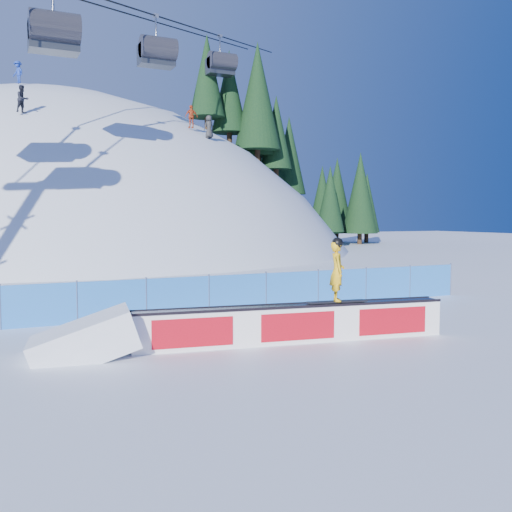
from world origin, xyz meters
name	(u,v)px	position (x,y,z in m)	size (l,w,h in m)	color
ground	(236,346)	(0.00, 0.00, 0.00)	(160.00, 160.00, 0.00)	white
snow_hill	(58,444)	(0.00, 42.00, -18.00)	(64.00, 64.00, 64.00)	silver
treeline	(298,157)	(24.52, 40.82, 9.26)	(22.89, 12.60, 21.64)	#322114
safety_fence	(178,297)	(0.00, 4.50, 0.60)	(22.05, 0.05, 1.30)	blue
chairlift	(142,15)	(4.74, 27.49, 16.89)	(40.80, 41.70, 22.00)	#9498A1
rail_box	(295,324)	(1.45, -0.24, 0.46)	(7.83, 1.68, 0.94)	white
snow_ramp	(85,357)	(-3.39, 0.47, 0.00)	(2.22, 1.48, 0.83)	white
snowboarder	(337,270)	(2.56, -0.40, 1.73)	(1.56, 0.64, 1.61)	black
distant_skiers	(97,99)	(1.96, 29.57, 11.33)	(13.62, 10.24, 5.96)	black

